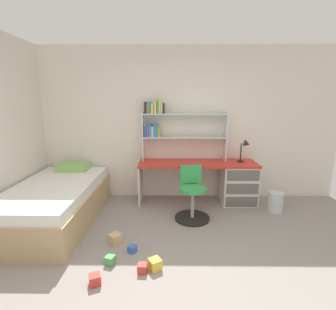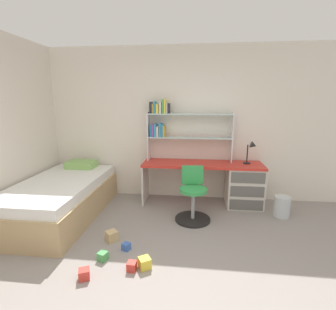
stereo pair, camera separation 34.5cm
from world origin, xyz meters
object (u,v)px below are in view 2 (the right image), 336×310
object	(u,v)px
desk_lamp	(252,149)
toy_block_blue_1	(126,247)
toy_block_green_2	(103,256)
toy_block_red_5	(84,274)
toy_block_red_4	(132,266)
swivel_chair	(193,200)
bookshelf_hutch	(176,125)
bed_platform	(61,198)
toy_block_yellow_3	(145,263)
waste_bin	(282,207)
toy_block_natural_0	(112,236)
desk	(233,182)

from	to	relation	value
desk_lamp	toy_block_blue_1	distance (m)	2.45
toy_block_green_2	toy_block_red_5	size ratio (longest dim) A/B	0.91
toy_block_green_2	toy_block_red_5	bearing A→B (deg)	-103.13
toy_block_blue_1	toy_block_red_5	size ratio (longest dim) A/B	0.81
desk_lamp	toy_block_red_4	bearing A→B (deg)	-129.70
toy_block_blue_1	toy_block_green_2	bearing A→B (deg)	-133.59
swivel_chair	toy_block_green_2	world-z (taller)	swivel_chair
bookshelf_hutch	toy_block_blue_1	xyz separation A→B (m)	(-0.44, -1.65, -1.29)
bed_platform	toy_block_yellow_3	world-z (taller)	bed_platform
waste_bin	toy_block_yellow_3	size ratio (longest dim) A/B	2.75
toy_block_natural_0	toy_block_yellow_3	bearing A→B (deg)	-42.04
waste_bin	toy_block_red_5	xyz separation A→B (m)	(-2.39, -1.65, -0.11)
swivel_chair	bed_platform	world-z (taller)	swivel_chair
bookshelf_hutch	swivel_chair	xyz separation A→B (m)	(0.33, -0.77, -1.02)
waste_bin	bookshelf_hutch	bearing A→B (deg)	162.57
desk_lamp	toy_block_yellow_3	size ratio (longest dim) A/B	3.31
bed_platform	waste_bin	world-z (taller)	bed_platform
toy_block_blue_1	toy_block_red_4	xyz separation A→B (m)	(0.16, -0.35, 0.00)
bed_platform	toy_block_blue_1	world-z (taller)	bed_platform
bed_platform	toy_block_blue_1	distance (m)	1.47
bookshelf_hutch	toy_block_blue_1	bearing A→B (deg)	-104.99
bookshelf_hutch	toy_block_green_2	world-z (taller)	bookshelf_hutch
bed_platform	toy_block_red_4	size ratio (longest dim) A/B	21.70
desk	toy_block_natural_0	size ratio (longest dim) A/B	15.42
bookshelf_hutch	waste_bin	xyz separation A→B (m)	(1.67, -0.53, -1.17)
bookshelf_hutch	bed_platform	distance (m)	2.16
bed_platform	toy_block_red_5	bearing A→B (deg)	-53.71
waste_bin	toy_block_red_5	distance (m)	2.91
bookshelf_hutch	toy_block_green_2	bearing A→B (deg)	-109.16
toy_block_blue_1	toy_block_yellow_3	bearing A→B (deg)	-46.25
toy_block_natural_0	toy_block_blue_1	bearing A→B (deg)	-36.11
toy_block_yellow_3	toy_block_green_2	bearing A→B (deg)	170.77
bookshelf_hutch	swivel_chair	distance (m)	1.32
toy_block_green_2	waste_bin	bearing A→B (deg)	29.97
waste_bin	toy_block_yellow_3	distance (m)	2.32
bookshelf_hutch	toy_block_natural_0	bearing A→B (deg)	-114.64
toy_block_yellow_3	toy_block_red_5	xyz separation A→B (m)	(-0.56, -0.23, -0.01)
toy_block_blue_1	swivel_chair	bearing A→B (deg)	48.90
bed_platform	toy_block_yellow_3	bearing A→B (deg)	-35.19
desk_lamp	toy_block_red_5	size ratio (longest dim) A/B	3.71
bookshelf_hutch	desk_lamp	xyz separation A→B (m)	(1.26, -0.14, -0.36)
bed_platform	toy_block_green_2	world-z (taller)	bed_platform
waste_bin	toy_block_natural_0	xyz separation A→B (m)	(-2.35, -0.95, -0.09)
desk_lamp	waste_bin	size ratio (longest dim) A/B	1.20
waste_bin	swivel_chair	bearing A→B (deg)	-169.80
desk	toy_block_blue_1	world-z (taller)	desk
desk_lamp	toy_block_blue_1	bearing A→B (deg)	-138.41
swivel_chair	toy_block_green_2	distance (m)	1.49
toy_block_yellow_3	swivel_chair	bearing A→B (deg)	67.65
toy_block_red_4	desk_lamp	bearing A→B (deg)	50.30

